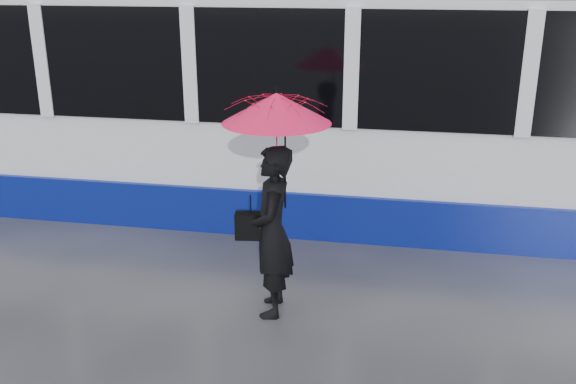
# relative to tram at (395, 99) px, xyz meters

# --- Properties ---
(ground) EXTENTS (90.00, 90.00, 0.00)m
(ground) POSITION_rel_tram_xyz_m (-1.72, -2.50, -1.64)
(ground) COLOR #2A2A2F
(ground) RESTS_ON ground
(rails) EXTENTS (34.00, 1.51, 0.02)m
(rails) POSITION_rel_tram_xyz_m (-1.72, -0.00, -1.63)
(rails) COLOR #3F3D38
(rails) RESTS_ON ground
(tram) EXTENTS (26.00, 2.56, 3.35)m
(tram) POSITION_rel_tram_xyz_m (0.00, 0.00, 0.00)
(tram) COLOR white
(tram) RESTS_ON ground
(woman) EXTENTS (0.50, 0.69, 1.75)m
(woman) POSITION_rel_tram_xyz_m (-1.06, -3.14, -0.76)
(woman) COLOR black
(woman) RESTS_ON ground
(umbrella) EXTENTS (1.16, 1.16, 1.18)m
(umbrella) POSITION_rel_tram_xyz_m (-1.01, -3.14, 0.28)
(umbrella) COLOR #DA128A
(umbrella) RESTS_ON ground
(handbag) EXTENTS (0.33, 0.18, 0.45)m
(handbag) POSITION_rel_tram_xyz_m (-1.28, -3.12, -0.72)
(handbag) COLOR black
(handbag) RESTS_ON ground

